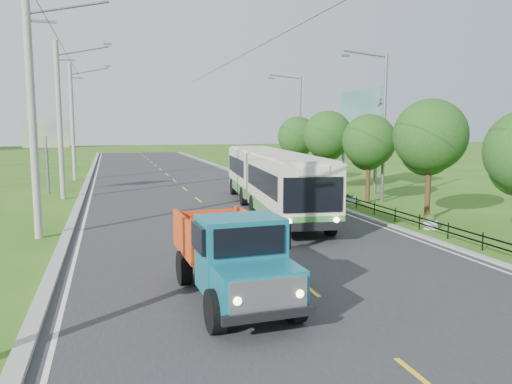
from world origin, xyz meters
name	(u,v)px	position (x,y,z in m)	size (l,w,h in m)	color
ground	(304,285)	(0.00, 0.00, 0.00)	(240.00, 240.00, 0.00)	#2C5714
road	(193,196)	(0.00, 20.00, 0.01)	(14.00, 120.00, 0.02)	#28282B
curb_left	(81,199)	(-7.20, 20.00, 0.07)	(0.40, 120.00, 0.15)	#9E9E99
curb_right	(293,191)	(7.15, 20.00, 0.05)	(0.30, 120.00, 0.10)	#9E9E99
edge_line_left	(90,200)	(-6.65, 20.00, 0.02)	(0.12, 120.00, 0.00)	silver
edge_line_right	(286,192)	(6.65, 20.00, 0.02)	(0.12, 120.00, 0.00)	silver
centre_dash	(304,285)	(0.00, 0.00, 0.02)	(0.12, 2.20, 0.00)	yellow
railing_right	(341,199)	(8.00, 14.00, 0.30)	(0.04, 40.00, 0.60)	black
pole_near	(33,115)	(-8.26, 9.00, 5.09)	(3.51, 0.32, 10.00)	gray
pole_mid	(60,119)	(-8.26, 21.00, 5.09)	(3.51, 0.32, 10.00)	gray
pole_far	(73,122)	(-8.26, 33.00, 5.09)	(3.51, 0.32, 10.00)	gray
tree_third	(429,140)	(9.86, 8.14, 3.99)	(3.60, 3.62, 6.00)	#382314
tree_fourth	(369,144)	(9.86, 14.14, 3.59)	(3.24, 3.31, 5.40)	#382314
tree_fifth	(327,138)	(9.86, 20.14, 3.85)	(3.48, 3.52, 5.80)	#382314
tree_back	(297,139)	(9.86, 26.14, 3.65)	(3.30, 3.36, 5.50)	#382314
streetlight_mid	(382,122)	(10.64, 14.00, 4.90)	(3.02, 0.20, 9.07)	slate
streetlight_far	(298,124)	(10.64, 28.00, 4.90)	(3.02, 0.20, 9.07)	slate
planter_near	(431,223)	(8.60, 6.00, 0.29)	(0.64, 0.64, 0.67)	silver
planter_mid	(350,199)	(8.60, 14.00, 0.29)	(0.64, 0.64, 0.67)	silver
planter_far	(301,184)	(8.60, 22.00, 0.29)	(0.64, 0.64, 0.67)	silver
billboard_left	(46,138)	(-9.50, 24.00, 3.87)	(3.00, 0.20, 5.20)	slate
billboard_right	(359,117)	(12.30, 20.00, 5.34)	(0.24, 6.00, 7.30)	slate
bus	(271,176)	(3.15, 12.83, 1.93)	(4.56, 16.79, 3.20)	#3B8334
dump_truck	(232,250)	(-2.32, -0.59, 1.36)	(2.47, 5.81, 2.40)	#14687C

